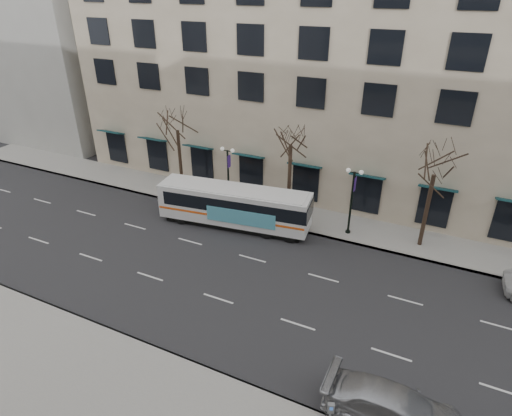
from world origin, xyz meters
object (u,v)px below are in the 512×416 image
Objects in this scene: tree_far_mid at (291,133)px; lamp_post_right at (352,199)px; lamp_post_left at (228,175)px; silver_car at (397,411)px; city_bus at (235,205)px; pay_station at (331,410)px; tree_far_left at (177,119)px; tree_far_right at (437,161)px.

lamp_post_right is (5.01, -0.60, -3.96)m from tree_far_mid.
silver_car is at bearing -42.41° from lamp_post_left.
city_bus is 17.52m from pay_station.
tree_far_left is 0.98× the size of tree_far_mid.
tree_far_mid reaches higher than silver_car.
lamp_post_right is (10.00, 0.00, 0.00)m from lamp_post_left.
tree_far_left is 0.71× the size of city_bus.
tree_far_right is at bearing 0.00° from tree_far_left.
silver_car is 2.76m from pay_station.
tree_far_mid is 10.01m from tree_far_right.
tree_far_left is at bearing 180.00° from tree_far_right.
tree_far_left reaches higher than pay_station.
silver_car reaches higher than pay_station.
tree_far_right reaches higher than pay_station.
city_bus is at bearing -52.10° from lamp_post_left.
pay_station is (11.44, -13.25, -0.66)m from city_bus.
silver_car is 4.91× the size of pay_station.
lamp_post_left is 10.00m from lamp_post_right.
tree_far_left reaches higher than lamp_post_right.
tree_far_left is 9.00m from city_bus.
lamp_post_right is 0.85× the size of silver_car.
tree_far_mid is at bearing 35.95° from silver_car.
tree_far_left reaches higher than silver_car.
tree_far_right is at bearing 62.06° from pay_station.
tree_far_left is at bearing 116.43° from pay_station.
tree_far_mid is 1.06× the size of tree_far_right.
lamp_post_right reaches higher than pay_station.
city_bus is (1.86, -2.39, -1.24)m from lamp_post_left.
tree_far_mid is 6.41m from lamp_post_right.
pay_station is at bearing -95.93° from tree_far_right.
silver_car is at bearing 4.73° from pay_station.
lamp_post_left is 1.00× the size of lamp_post_right.
city_bus is 1.93× the size of silver_car.
pay_station is at bearing 117.00° from silver_car.
tree_far_mid is 1.40× the size of silver_car.
silver_car is (5.76, -14.40, -2.06)m from lamp_post_right.
tree_far_mid is at bearing 36.22° from city_bus.
city_bus is at bearing 108.82° from pay_station.
tree_far_right is 14.27m from city_bus.
tree_far_left is 1.60× the size of lamp_post_left.
city_bus is (6.87, -2.99, -4.99)m from tree_far_left.
city_bus is at bearing -23.53° from tree_far_left.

